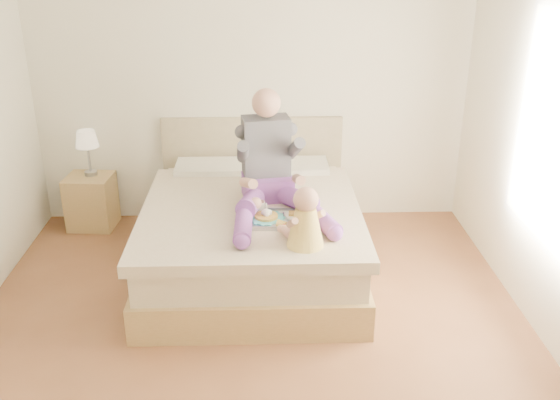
{
  "coord_description": "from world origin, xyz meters",
  "views": [
    {
      "loc": [
        0.09,
        -3.57,
        2.58
      ],
      "look_at": [
        0.22,
        0.78,
        0.71
      ],
      "focal_mm": 40.0,
      "sensor_mm": 36.0,
      "label": 1
    }
  ],
  "objects_px": {
    "adult": "(270,172)",
    "baby": "(305,222)",
    "tray": "(278,217)",
    "bed": "(252,230)",
    "nightstand": "(92,201)"
  },
  "relations": [
    {
      "from": "adult",
      "to": "baby",
      "type": "height_order",
      "value": "adult"
    },
    {
      "from": "tray",
      "to": "baby",
      "type": "bearing_deg",
      "value": -63.48
    },
    {
      "from": "bed",
      "to": "tray",
      "type": "distance_m",
      "value": 0.59
    },
    {
      "from": "bed",
      "to": "tray",
      "type": "xyz_separation_m",
      "value": [
        0.21,
        -0.45,
        0.32
      ]
    },
    {
      "from": "nightstand",
      "to": "baby",
      "type": "distance_m",
      "value": 2.56
    },
    {
      "from": "bed",
      "to": "adult",
      "type": "relative_size",
      "value": 1.89
    },
    {
      "from": "nightstand",
      "to": "adult",
      "type": "height_order",
      "value": "adult"
    },
    {
      "from": "nightstand",
      "to": "baby",
      "type": "xyz_separation_m",
      "value": [
        1.9,
        -1.64,
        0.53
      ]
    },
    {
      "from": "bed",
      "to": "adult",
      "type": "distance_m",
      "value": 0.6
    },
    {
      "from": "bed",
      "to": "baby",
      "type": "height_order",
      "value": "baby"
    },
    {
      "from": "nightstand",
      "to": "baby",
      "type": "bearing_deg",
      "value": -35.6
    },
    {
      "from": "adult",
      "to": "bed",
      "type": "bearing_deg",
      "value": 130.85
    },
    {
      "from": "bed",
      "to": "baby",
      "type": "xyz_separation_m",
      "value": [
        0.37,
        -0.84,
        0.47
      ]
    },
    {
      "from": "bed",
      "to": "baby",
      "type": "relative_size",
      "value": 5.11
    },
    {
      "from": "adult",
      "to": "tray",
      "type": "relative_size",
      "value": 2.49
    }
  ]
}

